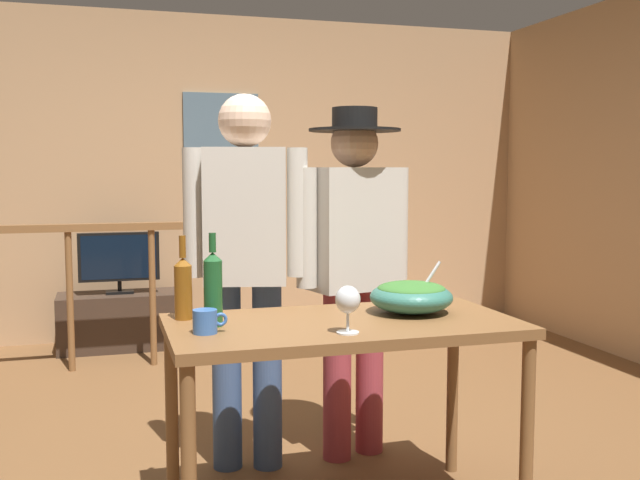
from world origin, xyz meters
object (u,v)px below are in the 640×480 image
Objects in this scene: mug_blue at (206,321)px; salad_bowl at (411,295)px; framed_picture at (221,132)px; wine_bottle_green at (213,288)px; flat_screen_tv at (119,258)px; serving_table at (343,344)px; person_standing_left at (246,252)px; person_standing_right at (354,252)px; wine_bottle_amber at (183,287)px; wine_glass at (348,301)px; tv_console at (121,321)px; stair_railing at (98,275)px.

salad_bowl is at bearing 9.25° from mug_blue.
framed_picture is 3.41m from wine_bottle_green.
wine_bottle_green is at bearing -84.85° from flat_screen_tv.
serving_table is 0.78× the size of person_standing_left.
mug_blue is 0.07× the size of person_standing_right.
wine_glass is at bearing -37.99° from wine_bottle_amber.
flat_screen_tv is 0.36× the size of person_standing_right.
tv_console is 3.22m from salad_bowl.
person_standing_right is at bearing 40.66° from mug_blue.
flat_screen_tv is 3.13m from salad_bowl.
mug_blue is (-0.59, -3.40, -0.82)m from framed_picture.
wine_glass is (-0.05, -0.21, 0.20)m from serving_table.
tv_console is 2.75m from person_standing_right.
flat_screen_tv is 1.83× the size of wine_bottle_amber.
stair_railing is at bearing -104.87° from tv_console.
person_standing_left reaches higher than mug_blue.
wine_bottle_amber is at bearing -86.44° from tv_console.
tv_console is at bearing 103.72° from serving_table.
wine_bottle_amber reaches higher than flat_screen_tv.
person_standing_left is at bearing -71.28° from stair_railing.
serving_table is 0.71m from person_standing_left.
wine_glass is 0.66m from wine_bottle_amber.
flat_screen_tv is at bearing 93.60° from wine_bottle_amber.
framed_picture is at bearing -82.68° from person_standing_left.
wine_bottle_amber is (-0.64, -3.14, -0.73)m from framed_picture.
person_standing_left is at bearing -78.63° from tv_console.
stair_railing is 2.12× the size of serving_table.
flat_screen_tv is at bearing -64.36° from person_standing_left.
wine_glass is (0.69, -3.22, 0.20)m from flat_screen_tv.
person_standing_left reaches higher than wine_bottle_green.
person_standing_right is (0.18, -2.74, -0.67)m from framed_picture.
wine_bottle_green reaches higher than wine_glass.
framed_picture is 3.47m from serving_table.
flat_screen_tv is at bearing -158.56° from framed_picture.
person_standing_right reaches higher than flat_screen_tv.
framed_picture is 2.83m from person_standing_left.
salad_bowl is 0.78m from person_standing_left.
stair_railing is 0.72m from tv_console.
wine_glass is at bearing 118.25° from person_standing_left.
person_standing_right is at bearing 69.46° from wine_glass.
serving_table is at bearing -76.14° from flat_screen_tv.
salad_bowl is 2.71× the size of mug_blue.
stair_railing is 8.67× the size of wine_bottle_amber.
mug_blue is at bearing 26.54° from person_standing_right.
stair_railing is at bearing -138.75° from framed_picture.
salad_bowl is 1.03× the size of wine_bottle_amber.
serving_table is 4.09× the size of wine_bottle_amber.
salad_bowl is (0.31, 0.07, 0.16)m from serving_table.
wine_bottle_green is at bearing 174.62° from serving_table.
person_standing_right is (0.30, 0.80, 0.07)m from wine_glass.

